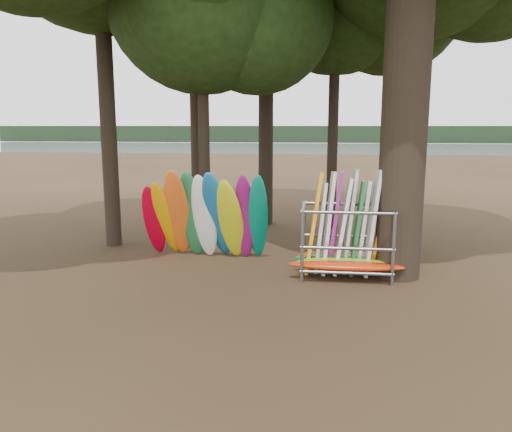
# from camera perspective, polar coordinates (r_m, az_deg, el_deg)

# --- Properties ---
(ground) EXTENTS (120.00, 120.00, 0.00)m
(ground) POSITION_cam_1_polar(r_m,az_deg,el_deg) (13.76, -1.42, -6.85)
(ground) COLOR #47331E
(ground) RESTS_ON ground
(lake) EXTENTS (160.00, 160.00, 0.00)m
(lake) POSITION_cam_1_polar(r_m,az_deg,el_deg) (73.14, 5.65, 7.07)
(lake) COLOR gray
(lake) RESTS_ON ground
(far_shore) EXTENTS (160.00, 4.00, 4.00)m
(far_shore) POSITION_cam_1_polar(r_m,az_deg,el_deg) (123.03, 6.32, 9.28)
(far_shore) COLOR black
(far_shore) RESTS_ON ground
(kayak_row) EXTENTS (4.00, 2.05, 2.98)m
(kayak_row) POSITION_cam_1_polar(r_m,az_deg,el_deg) (15.18, -5.95, -0.12)
(kayak_row) COLOR red
(kayak_row) RESTS_ON ground
(storage_rack) EXTENTS (3.05, 1.56, 2.92)m
(storage_rack) POSITION_cam_1_polar(r_m,az_deg,el_deg) (13.77, 10.22, -2.94)
(storage_rack) COLOR slate
(storage_rack) RESTS_ON ground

